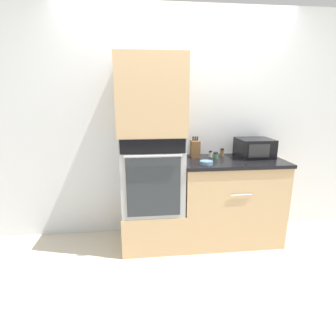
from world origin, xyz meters
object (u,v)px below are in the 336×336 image
object	(u,v)px
knife_block	(195,149)
condiment_jar_near	(222,152)
microwave	(254,148)
condiment_jar_mid	(211,154)
condiment_jar_far	(216,155)
bowl	(206,163)
wall_oven	(152,172)

from	to	relation	value
knife_block	condiment_jar_near	world-z (taller)	knife_block
microwave	condiment_jar_mid	size ratio (longest dim) A/B	5.23
condiment_jar_far	knife_block	bearing A→B (deg)	154.27
microwave	knife_block	xyz separation A→B (m)	(-0.65, 0.07, -0.01)
microwave	knife_block	bearing A→B (deg)	174.23
bowl	microwave	bearing A→B (deg)	24.82
bowl	condiment_jar_far	world-z (taller)	condiment_jar_far
condiment_jar_far	bowl	bearing A→B (deg)	-123.74
condiment_jar_near	condiment_jar_mid	bearing A→B (deg)	-164.83
microwave	condiment_jar_far	bearing A→B (deg)	-175.60
wall_oven	condiment_jar_mid	distance (m)	0.69
knife_block	bowl	size ratio (longest dim) A/B	1.82
wall_oven	knife_block	distance (m)	0.55
condiment_jar_near	condiment_jar_far	world-z (taller)	condiment_jar_near
knife_block	condiment_jar_near	bearing A→B (deg)	4.04
condiment_jar_near	condiment_jar_mid	xyz separation A→B (m)	(-0.14, -0.04, -0.01)
knife_block	bowl	world-z (taller)	knife_block
condiment_jar_near	microwave	bearing A→B (deg)	-14.87
wall_oven	condiment_jar_mid	xyz separation A→B (m)	(0.66, 0.14, 0.15)
microwave	bowl	size ratio (longest dim) A/B	2.91
microwave	wall_oven	bearing A→B (deg)	-175.31
bowl	condiment_jar_mid	bearing A→B (deg)	68.28
wall_oven	condiment_jar_near	distance (m)	0.84
wall_oven	microwave	size ratio (longest dim) A/B	2.16
microwave	bowl	distance (m)	0.68
wall_oven	knife_block	bearing A→B (deg)	18.18
knife_block	condiment_jar_near	xyz separation A→B (m)	(0.32, 0.02, -0.05)
wall_oven	condiment_jar_mid	size ratio (longest dim) A/B	11.27
knife_block	condiment_jar_far	distance (m)	0.24
bowl	condiment_jar_near	bearing A→B (deg)	53.26
bowl	condiment_jar_far	distance (m)	0.30
wall_oven	bowl	size ratio (longest dim) A/B	6.27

